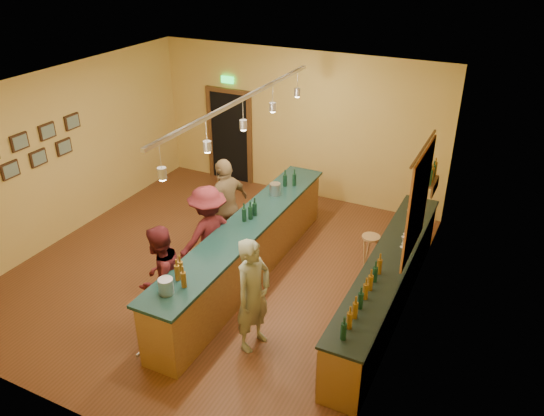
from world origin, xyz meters
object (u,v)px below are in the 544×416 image
at_px(tasting_bar, 246,247).
at_px(bartender, 253,295).
at_px(customer_c, 209,235).
at_px(back_counter, 387,284).
at_px(customer_a, 161,278).
at_px(customer_b, 226,206).
at_px(bar_stool, 370,243).

height_order(tasting_bar, bartender, bartender).
relative_size(bartender, customer_c, 1.00).
height_order(back_counter, tasting_bar, tasting_bar).
relative_size(customer_a, customer_b, 0.90).
height_order(back_counter, customer_b, customer_b).
bearing_deg(customer_b, tasting_bar, 60.54).
bearing_deg(customer_b, bartender, 49.52).
xyz_separation_m(back_counter, bar_stool, (-0.57, 1.02, 0.02)).
height_order(customer_a, customer_c, customer_c).
bearing_deg(customer_a, bar_stool, 142.27).
bearing_deg(bartender, tasting_bar, 44.65).
relative_size(tasting_bar, customer_c, 2.97).
distance_m(bartender, customer_a, 1.44).
relative_size(tasting_bar, bartender, 2.96).
relative_size(bartender, bar_stool, 2.65).
bearing_deg(customer_a, tasting_bar, 163.23).
bearing_deg(bar_stool, customer_c, -147.65).
bearing_deg(back_counter, customer_c, -170.95).
height_order(back_counter, customer_c, customer_c).
bearing_deg(back_counter, bartender, -132.76).
relative_size(back_counter, bar_stool, 7.00).
bearing_deg(customer_a, bartender, 99.38).
bearing_deg(bar_stool, tasting_bar, -146.18).
bearing_deg(customer_a, back_counter, 123.63).
xyz_separation_m(customer_a, bar_stool, (2.34, 2.80, -0.32)).
height_order(bartender, bar_stool, bartender).
bearing_deg(customer_a, customer_b, -172.74).
bearing_deg(customer_b, customer_c, 23.24).
xyz_separation_m(bartender, customer_a, (-1.43, -0.18, -0.04)).
height_order(tasting_bar, customer_a, customer_a).
xyz_separation_m(tasting_bar, customer_a, (-0.55, -1.60, 0.22)).
distance_m(back_counter, bartender, 2.21).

